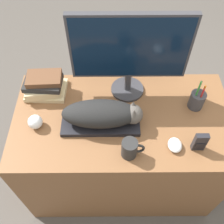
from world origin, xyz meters
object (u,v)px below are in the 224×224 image
at_px(keyboard, 101,122).
at_px(monitor, 130,51).
at_px(computer_mouse, 175,145).
at_px(baseball, 35,122).
at_px(phone, 200,142).
at_px(coffee_mug, 130,149).
at_px(cat, 104,114).
at_px(pen_cup, 197,100).
at_px(book_stack, 44,86).

relative_size(keyboard, monitor, 0.68).
bearing_deg(computer_mouse, baseball, 169.50).
bearing_deg(phone, baseball, 170.41).
xyz_separation_m(monitor, coffee_mug, (-0.01, -0.40, -0.23)).
xyz_separation_m(computer_mouse, phone, (0.11, -0.01, 0.04)).
bearing_deg(coffee_mug, monitor, 89.18).
height_order(monitor, computer_mouse, monitor).
xyz_separation_m(keyboard, phone, (0.46, -0.14, 0.04)).
height_order(monitor, phone, monitor).
xyz_separation_m(cat, baseball, (-0.34, -0.01, -0.05)).
distance_m(coffee_mug, pen_cup, 0.46).
height_order(cat, coffee_mug, cat).
xyz_separation_m(coffee_mug, book_stack, (-0.45, 0.38, 0.01)).
relative_size(coffee_mug, baseball, 1.51).
bearing_deg(book_stack, pen_cup, -7.01).
bearing_deg(coffee_mug, computer_mouse, 9.14).
distance_m(computer_mouse, pen_cup, 0.29).
xyz_separation_m(coffee_mug, phone, (0.32, 0.03, 0.01)).
xyz_separation_m(cat, monitor, (0.12, 0.22, 0.20)).
distance_m(monitor, phone, 0.54).
xyz_separation_m(keyboard, computer_mouse, (0.35, -0.14, 0.01)).
bearing_deg(cat, coffee_mug, -55.32).
distance_m(monitor, coffee_mug, 0.46).
distance_m(phone, book_stack, 0.85).
height_order(keyboard, book_stack, book_stack).
xyz_separation_m(baseball, book_stack, (0.02, 0.22, 0.02)).
xyz_separation_m(baseball, phone, (0.78, -0.13, 0.02)).
relative_size(monitor, phone, 5.08).
bearing_deg(phone, computer_mouse, 176.30).
height_order(computer_mouse, book_stack, book_stack).
distance_m(keyboard, monitor, 0.38).
bearing_deg(monitor, coffee_mug, -90.82).
bearing_deg(phone, monitor, 130.72).
bearing_deg(coffee_mug, cat, 124.68).
bearing_deg(pen_cup, cat, -166.83).
distance_m(pen_cup, book_stack, 0.81).
distance_m(keyboard, book_stack, 0.38).
relative_size(cat, phone, 3.49).
distance_m(computer_mouse, baseball, 0.69).
height_order(coffee_mug, pen_cup, pen_cup).
height_order(phone, book_stack, book_stack).
distance_m(cat, book_stack, 0.39).
xyz_separation_m(coffee_mug, pen_cup, (0.36, 0.28, 0.00)).
relative_size(cat, book_stack, 1.76).
bearing_deg(monitor, computer_mouse, -59.85).
xyz_separation_m(cat, phone, (0.44, -0.14, -0.03)).
distance_m(monitor, book_stack, 0.50).
bearing_deg(coffee_mug, baseball, 160.87).
bearing_deg(coffee_mug, phone, 4.92).
height_order(pen_cup, book_stack, pen_cup).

